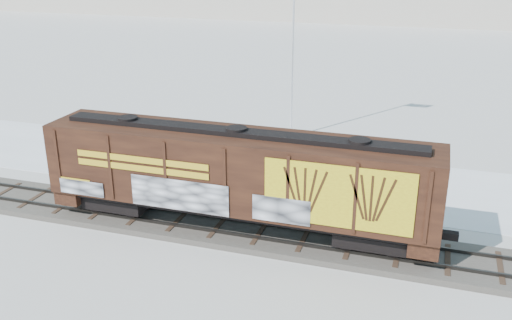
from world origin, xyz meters
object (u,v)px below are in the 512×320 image
(car_dark, at_px, (311,169))
(car_white, at_px, (186,162))
(hopper_railcar, at_px, (237,174))
(car_silver, at_px, (164,155))
(flagpole, at_px, (294,67))

(car_dark, bearing_deg, car_white, 78.26)
(hopper_railcar, bearing_deg, car_silver, 137.26)
(hopper_railcar, height_order, flagpole, flagpole)
(car_silver, xyz_separation_m, car_white, (1.63, -0.51, -0.08))
(hopper_railcar, relative_size, car_silver, 3.59)
(hopper_railcar, bearing_deg, flagpole, 94.48)
(car_silver, bearing_deg, hopper_railcar, -112.44)
(flagpole, distance_m, car_white, 10.28)
(car_silver, distance_m, car_dark, 8.61)
(hopper_railcar, relative_size, car_white, 3.83)
(hopper_railcar, height_order, car_dark, hopper_railcar)
(hopper_railcar, relative_size, flagpole, 1.36)
(car_white, xyz_separation_m, car_dark, (6.92, 1.49, -0.14))
(hopper_railcar, height_order, car_silver, hopper_railcar)
(car_silver, xyz_separation_m, car_dark, (8.55, 0.98, -0.22))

